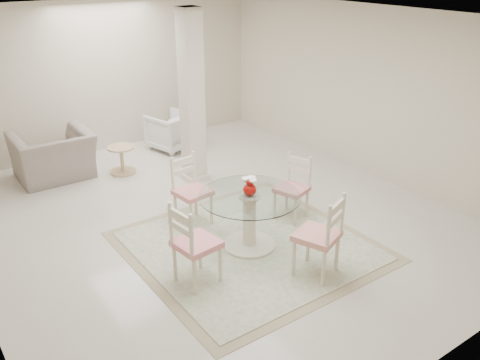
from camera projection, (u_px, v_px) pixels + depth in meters
ground at (212, 218)px, 7.12m from camera, size 7.00×7.00×0.00m
room_shell at (208, 87)px, 6.36m from camera, size 6.02×7.02×2.71m
column at (192, 99)px, 7.80m from camera, size 0.30×0.30×2.70m
area_rug at (249, 246)px, 6.41m from camera, size 2.82×2.82×0.02m
dining_table at (249, 221)px, 6.27m from camera, size 1.25×1.25×0.72m
red_vase at (250, 186)px, 6.07m from camera, size 0.19×0.18×0.25m
dining_chair_east at (294, 183)px, 6.93m from camera, size 0.51×0.51×0.99m
dining_chair_north at (189, 185)px, 6.77m from camera, size 0.47×0.47×1.06m
dining_chair_west at (191, 239)px, 5.46m from camera, size 0.49×0.49×1.10m
dining_chair_south at (323, 231)px, 5.60m from camera, size 0.58×0.58×1.12m
recliner_taupe at (53, 156)px, 8.23m from camera, size 1.19×1.04×0.77m
armchair_white at (171, 131)px, 9.51m from camera, size 0.90×0.91×0.69m
side_table at (122, 161)px, 8.49m from camera, size 0.45×0.45×0.47m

